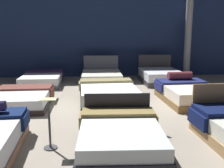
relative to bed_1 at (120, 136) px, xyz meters
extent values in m
cube|color=gray|center=(-0.04, 2.50, -0.24)|extent=(18.00, 18.00, 0.02)
cube|color=navy|center=(-0.04, 7.63, 1.52)|extent=(18.00, 0.06, 3.50)
cube|color=#0F204E|center=(-1.79, 0.67, 0.12)|extent=(0.09, 0.59, 0.25)
cube|color=black|center=(0.00, -0.07, -0.13)|extent=(1.53, 1.98, 0.22)
cube|color=silver|center=(0.00, -0.07, 0.10)|extent=(1.47, 1.92, 0.22)
cube|color=black|center=(0.04, 0.89, 0.16)|extent=(1.36, 0.10, 0.79)
cube|color=olive|center=(0.03, 0.62, 0.24)|extent=(1.45, 0.55, 0.07)
cube|color=olive|center=(-0.70, 0.65, 0.09)|extent=(0.09, 0.49, 0.24)
cube|color=olive|center=(0.75, 0.59, 0.09)|extent=(0.09, 0.49, 0.24)
cube|color=#0D1641|center=(1.59, 0.45, 0.11)|extent=(0.12, 0.74, 0.28)
cube|color=black|center=(-2.45, 2.89, -0.17)|extent=(1.59, 1.97, 0.14)
cube|color=silver|center=(-2.45, 2.89, 0.02)|extent=(1.53, 1.91, 0.24)
cube|color=brown|center=(-2.46, 3.49, 0.17)|extent=(1.55, 0.72, 0.05)
cube|color=brown|center=(-1.68, 3.50, -0.02)|extent=(0.06, 0.70, 0.32)
cube|color=black|center=(-0.01, 2.90, -0.14)|extent=(1.68, 2.12, 0.18)
cube|color=white|center=(-0.01, 2.90, 0.11)|extent=(1.61, 2.06, 0.33)
cube|color=olive|center=(-0.03, 3.64, 0.31)|extent=(1.60, 0.56, 0.07)
cube|color=olive|center=(-0.84, 3.61, 0.16)|extent=(0.09, 0.51, 0.23)
cube|color=olive|center=(0.77, 3.67, 0.16)|extent=(0.09, 0.51, 0.23)
cube|color=brown|center=(2.35, 2.90, -0.14)|extent=(1.53, 2.15, 0.19)
cube|color=silver|center=(2.35, 2.90, 0.10)|extent=(1.47, 2.09, 0.29)
cube|color=navy|center=(2.32, 3.53, 0.28)|extent=(1.45, 0.83, 0.06)
cube|color=navy|center=(1.60, 3.50, 0.13)|extent=(0.10, 0.77, 0.23)
cube|color=navy|center=(3.04, 3.57, 0.13)|extent=(0.10, 0.77, 0.23)
cylinder|color=brown|center=(2.31, 3.63, 0.44)|extent=(0.77, 0.28, 0.25)
cube|color=#4A4D59|center=(-2.38, 5.88, -0.16)|extent=(1.49, 2.16, 0.15)
cube|color=white|center=(-2.38, 5.88, 0.04)|extent=(1.43, 2.10, 0.25)
cube|color=#452858|center=(-2.39, 6.59, 0.20)|extent=(1.46, 0.68, 0.06)
cube|color=#452858|center=(-3.13, 6.59, 0.06)|extent=(0.06, 0.67, 0.21)
cube|color=#452858|center=(-1.65, 6.59, 0.06)|extent=(0.06, 0.67, 0.21)
cube|color=#515260|center=(-0.07, 5.89, -0.14)|extent=(1.60, 1.99, 0.18)
cube|color=silver|center=(-0.07, 5.89, 0.08)|extent=(1.54, 1.93, 0.27)
cube|color=#515260|center=(-0.05, 6.87, 0.28)|extent=(1.48, 0.06, 1.02)
cube|color=#333134|center=(2.31, 5.86, -0.14)|extent=(1.52, 2.05, 0.19)
cube|color=silver|center=(2.31, 5.86, 0.12)|extent=(1.46, 1.99, 0.31)
cube|color=#333134|center=(2.31, 6.88, 0.28)|extent=(1.42, 0.05, 1.03)
cylinder|color=#3F3F44|center=(-1.24, 0.11, -0.22)|extent=(0.24, 0.24, 0.02)
cylinder|color=#3F3F44|center=(-1.24, 0.11, 0.17)|extent=(0.04, 0.04, 0.81)
cube|color=beige|center=(-1.24, 0.11, 0.67)|extent=(0.28, 0.20, 0.01)
cylinder|color=#99999E|center=(3.80, 7.01, 1.52)|extent=(0.29, 0.29, 3.50)
camera|label=1|loc=(-0.50, -4.30, 1.82)|focal=41.77mm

